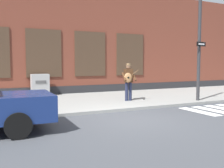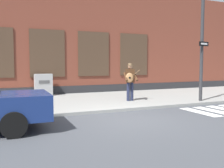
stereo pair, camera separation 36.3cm
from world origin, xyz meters
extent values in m
plane|color=#424449|center=(0.00, 0.00, 0.00)|extent=(160.00, 160.00, 0.00)
cube|color=gray|center=(0.00, 4.27, 0.06)|extent=(28.00, 5.80, 0.11)
cube|color=brown|center=(0.00, 9.17, 3.17)|extent=(28.00, 4.00, 6.33)
cube|color=#28282B|center=(0.00, 7.15, 0.28)|extent=(28.00, 0.04, 0.55)
cube|color=#473323|center=(-1.35, 7.14, 2.39)|extent=(1.91, 0.06, 2.60)
cube|color=black|center=(-1.35, 7.13, 2.39)|extent=(1.79, 0.03, 2.48)
cube|color=#473323|center=(1.35, 7.14, 2.39)|extent=(1.91, 0.06, 2.60)
cube|color=black|center=(1.35, 7.13, 2.39)|extent=(1.79, 0.03, 2.48)
cube|color=#473323|center=(4.04, 7.14, 2.39)|extent=(1.91, 0.06, 2.60)
cube|color=black|center=(4.04, 7.13, 2.39)|extent=(1.79, 0.03, 2.48)
cube|color=silver|center=(3.04, 0.06, 0.01)|extent=(0.42, 1.90, 0.01)
cube|color=silver|center=(3.72, 0.06, 0.01)|extent=(0.42, 1.90, 0.01)
cube|color=silver|center=(-2.61, 0.67, 0.74)|extent=(0.07, 0.24, 0.12)
cube|color=silver|center=(-2.64, -0.47, 0.74)|extent=(0.07, 0.24, 0.12)
cylinder|color=black|center=(-3.52, 1.00, 0.33)|extent=(0.67, 0.26, 0.66)
cylinder|color=black|center=(-3.57, -0.75, 0.33)|extent=(0.67, 0.26, 0.66)
cylinder|color=#1E233D|center=(1.77, 3.14, 0.54)|extent=(0.15, 0.15, 0.84)
cylinder|color=#1E233D|center=(1.59, 3.16, 0.54)|extent=(0.15, 0.15, 0.84)
cube|color=#4C2D19|center=(1.69, 3.16, 1.27)|extent=(0.42, 0.29, 0.62)
sphere|color=#9E7051|center=(1.69, 3.16, 1.68)|extent=(0.22, 0.22, 0.22)
cylinder|color=olive|center=(1.69, 3.16, 1.75)|extent=(0.27, 0.28, 0.02)
cylinder|color=olive|center=(1.69, 3.16, 1.80)|extent=(0.18, 0.18, 0.09)
cylinder|color=#4C2D19|center=(1.90, 3.01, 1.23)|extent=(0.19, 0.52, 0.39)
cylinder|color=#4C2D19|center=(1.43, 3.11, 1.23)|extent=(0.19, 0.52, 0.39)
ellipsoid|color=#B77F4C|center=(1.57, 3.00, 1.19)|extent=(0.38, 0.19, 0.44)
cylinder|color=black|center=(1.56, 2.94, 1.19)|extent=(0.09, 0.03, 0.09)
cylinder|color=brown|center=(1.82, 2.93, 1.37)|extent=(0.47, 0.13, 0.34)
cylinder|color=#2D2D30|center=(4.65, 1.83, 2.70)|extent=(0.15, 0.15, 5.18)
cube|color=black|center=(4.67, 1.72, 2.71)|extent=(0.60, 0.10, 0.20)
cube|color=white|center=(4.67, 1.70, 2.71)|extent=(0.40, 0.06, 0.07)
cube|color=#9E9E9E|center=(-1.67, 6.72, 0.69)|extent=(0.91, 0.50, 1.16)
cube|color=#4C4C4C|center=(-1.67, 6.46, 0.87)|extent=(0.55, 0.02, 0.16)
camera|label=1|loc=(-4.24, -7.36, 1.83)|focal=42.00mm
camera|label=2|loc=(-3.91, -7.51, 1.83)|focal=42.00mm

